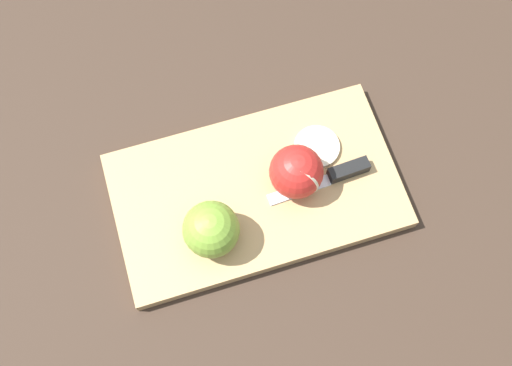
# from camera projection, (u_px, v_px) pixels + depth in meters

# --- Properties ---
(ground_plane) EXTENTS (4.00, 4.00, 0.00)m
(ground_plane) POSITION_uv_depth(u_px,v_px,m) (256.00, 193.00, 0.84)
(ground_plane) COLOR #38281E
(cutting_board) EXTENTS (0.41, 0.27, 0.02)m
(cutting_board) POSITION_uv_depth(u_px,v_px,m) (256.00, 191.00, 0.83)
(cutting_board) COLOR tan
(cutting_board) RESTS_ON ground_plane
(apple_half_left) EXTENTS (0.07, 0.07, 0.07)m
(apple_half_left) POSITION_uv_depth(u_px,v_px,m) (211.00, 229.00, 0.76)
(apple_half_left) COLOR olive
(apple_half_left) RESTS_ON cutting_board
(apple_half_right) EXTENTS (0.07, 0.07, 0.07)m
(apple_half_right) POSITION_uv_depth(u_px,v_px,m) (297.00, 174.00, 0.79)
(apple_half_right) COLOR red
(apple_half_right) RESTS_ON cutting_board
(knife) EXTENTS (0.15, 0.04, 0.02)m
(knife) POSITION_uv_depth(u_px,v_px,m) (340.00, 175.00, 0.82)
(knife) COLOR silver
(knife) RESTS_ON cutting_board
(apple_slice) EXTENTS (0.06, 0.06, 0.01)m
(apple_slice) POSITION_uv_depth(u_px,v_px,m) (317.00, 147.00, 0.84)
(apple_slice) COLOR beige
(apple_slice) RESTS_ON cutting_board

